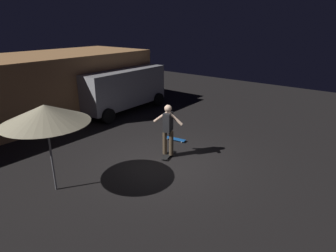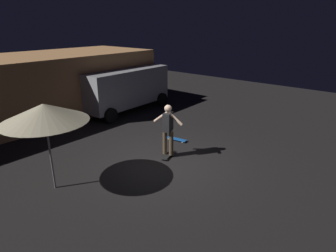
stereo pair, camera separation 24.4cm
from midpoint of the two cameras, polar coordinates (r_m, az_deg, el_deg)
name	(u,v)px [view 1 (the left image)]	position (r m, az deg, el deg)	size (l,w,h in m)	color
ground_plane	(163,163)	(9.05, -1.69, -7.26)	(28.00, 28.00, 0.00)	black
low_building	(0,93)	(13.87, -30.77, 5.64)	(13.78, 4.30, 2.76)	tan
parked_van	(120,87)	(14.32, -9.97, 7.60)	(4.68, 2.37, 2.03)	#B2B2B7
patio_umbrella	(45,114)	(7.49, -24.03, 2.20)	(2.10, 2.10, 2.30)	slate
skateboard_ridden	(168,155)	(9.44, -0.74, -5.69)	(0.80, 0.43, 0.07)	black
skateboard_spare	(175,139)	(10.66, 0.83, -2.61)	(0.31, 0.80, 0.07)	#1959B2
skater	(168,126)	(9.06, -0.77, -0.08)	(0.43, 0.96, 1.67)	brown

